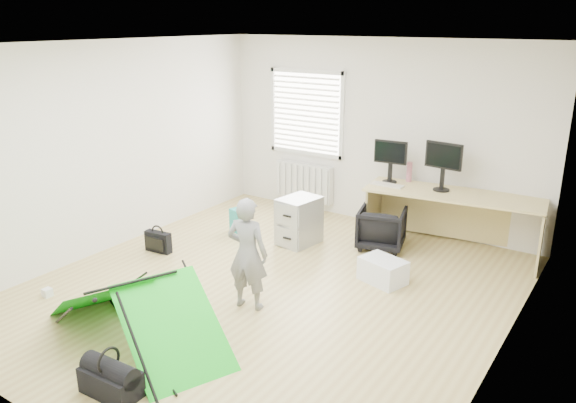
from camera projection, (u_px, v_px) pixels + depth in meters
The scene contains 18 objects.
ground at pixel (269, 290), 6.38m from camera, with size 5.50×5.50×0.00m, color tan.
back_wall at pixel (378, 134), 8.14m from camera, with size 5.00×0.02×2.70m, color silver.
window at pixel (306, 113), 8.68m from camera, with size 1.20×0.06×1.20m, color silver.
radiator at pixel (304, 182), 8.99m from camera, with size 1.00×0.12×0.60m, color silver.
desk at pixel (451, 221), 7.43m from camera, with size 2.27×0.72×0.77m, color tan.
filing_cabinet at pixel (299, 221), 7.62m from camera, with size 0.42×0.56×0.65m, color #A0A3A5.
monitor_left at pixel (390, 167), 7.72m from camera, with size 0.46×0.10×0.44m, color black.
monitor_right at pixel (443, 173), 7.35m from camera, with size 0.50×0.11×0.48m, color black.
keyboard at pixel (387, 185), 7.64m from camera, with size 0.45×0.15×0.02m, color beige.
thermos at pixel (409, 172), 7.80m from camera, with size 0.08×0.08×0.28m, color #B46579.
office_chair at pixel (381, 228), 7.48m from camera, with size 0.59×0.61×0.56m, color black.
person at pixel (248, 254), 5.83m from camera, with size 0.45×0.29×1.22m, color gray.
kite at pixel (135, 312), 5.28m from camera, with size 2.00×0.87×0.62m, color #12C21A, non-canonical shape.
storage_crate at pixel (383, 271), 6.54m from camera, with size 0.51×0.35×0.28m, color white.
tote_bag at pixel (238, 221), 8.05m from camera, with size 0.29×0.12×0.34m, color teal.
laptop_bag at pixel (158, 242), 7.39m from camera, with size 0.37×0.11×0.28m, color black.
white_box at pixel (47, 293), 6.22m from camera, with size 0.09×0.09×0.09m, color silver.
duffel_bag at pixel (111, 382), 4.58m from camera, with size 0.51×0.26×0.22m, color black.
Camera 1 is at (3.38, -4.67, 2.94)m, focal length 35.00 mm.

